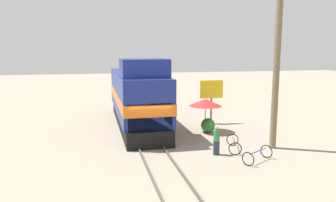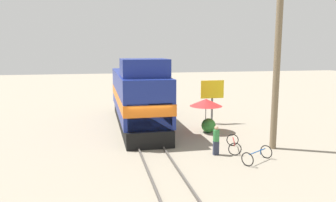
# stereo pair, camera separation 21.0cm
# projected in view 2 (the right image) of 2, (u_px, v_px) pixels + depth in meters

# --- Properties ---
(ground_plane) EXTENTS (120.00, 120.00, 0.00)m
(ground_plane) POSITION_uv_depth(u_px,v_px,m) (148.00, 144.00, 19.98)
(ground_plane) COLOR gray
(rail_near) EXTENTS (0.08, 43.79, 0.15)m
(rail_near) POSITION_uv_depth(u_px,v_px,m) (136.00, 143.00, 19.82)
(rail_near) COLOR #4C4742
(rail_near) RESTS_ON ground_plane
(rail_far) EXTENTS (0.08, 43.79, 0.15)m
(rail_far) POSITION_uv_depth(u_px,v_px,m) (159.00, 142.00, 20.12)
(rail_far) COLOR #4C4742
(rail_far) RESTS_ON ground_plane
(locomotive) EXTENTS (3.10, 12.77, 5.12)m
(locomotive) POSITION_uv_depth(u_px,v_px,m) (138.00, 98.00, 24.21)
(locomotive) COLOR black
(locomotive) RESTS_ON ground_plane
(utility_pole) EXTENTS (1.80, 0.37, 10.74)m
(utility_pole) POSITION_uv_depth(u_px,v_px,m) (277.00, 54.00, 18.25)
(utility_pole) COLOR #726047
(utility_pole) RESTS_ON ground_plane
(vendor_umbrella) EXTENTS (2.25, 2.25, 2.33)m
(vendor_umbrella) POSITION_uv_depth(u_px,v_px,m) (206.00, 102.00, 22.62)
(vendor_umbrella) COLOR #4C4C4C
(vendor_umbrella) RESTS_ON ground_plane
(billboard_sign) EXTENTS (1.84, 0.12, 3.36)m
(billboard_sign) POSITION_uv_depth(u_px,v_px,m) (212.00, 92.00, 25.18)
(billboard_sign) COLOR #595959
(billboard_sign) RESTS_ON ground_plane
(shrub_cluster) EXTENTS (0.99, 0.99, 0.99)m
(shrub_cluster) POSITION_uv_depth(u_px,v_px,m) (209.00, 125.00, 22.67)
(shrub_cluster) COLOR #388C38
(shrub_cluster) RESTS_ON ground_plane
(person_bystander) EXTENTS (0.34, 0.34, 1.62)m
(person_bystander) POSITION_uv_depth(u_px,v_px,m) (216.00, 139.00, 17.77)
(person_bystander) COLOR #2D3347
(person_bystander) RESTS_ON ground_plane
(bicycle) EXTENTS (1.29, 2.00, 0.72)m
(bicycle) POSITION_uv_depth(u_px,v_px,m) (234.00, 144.00, 18.64)
(bicycle) COLOR black
(bicycle) RESTS_ON ground_plane
(bicycle_spare) EXTENTS (1.91, 1.53, 0.70)m
(bicycle_spare) POSITION_uv_depth(u_px,v_px,m) (257.00, 155.00, 16.70)
(bicycle_spare) COLOR black
(bicycle_spare) RESTS_ON ground_plane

